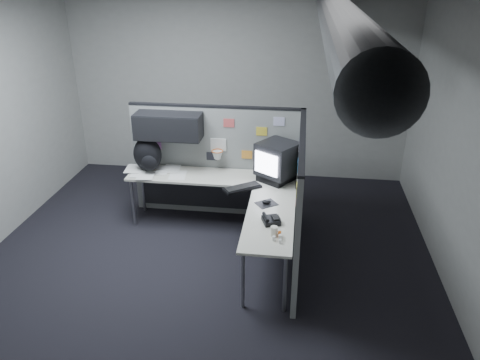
# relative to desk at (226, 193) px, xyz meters

# --- Properties ---
(room) EXTENTS (5.62, 5.62, 3.22)m
(room) POSITION_rel_desk_xyz_m (0.41, -0.70, 1.48)
(room) COLOR black
(room) RESTS_ON ground
(partition_back) EXTENTS (2.44, 0.42, 1.63)m
(partition_back) POSITION_rel_desk_xyz_m (-0.40, 0.53, 0.38)
(partition_back) COLOR gray
(partition_back) RESTS_ON ground
(partition_right) EXTENTS (0.07, 2.23, 1.63)m
(partition_right) POSITION_rel_desk_xyz_m (0.95, -0.49, 0.21)
(partition_right) COLOR gray
(partition_right) RESTS_ON ground
(desk) EXTENTS (2.31, 2.11, 0.73)m
(desk) POSITION_rel_desk_xyz_m (0.00, 0.00, 0.00)
(desk) COLOR beige
(desk) RESTS_ON ground
(monitor) EXTENTS (0.63, 0.63, 0.52)m
(monitor) POSITION_rel_desk_xyz_m (0.65, 0.27, 0.39)
(monitor) COLOR black
(monitor) RESTS_ON desk
(keyboard) EXTENTS (0.50, 0.43, 0.04)m
(keyboard) POSITION_rel_desk_xyz_m (0.23, -0.09, 0.14)
(keyboard) COLOR black
(keyboard) RESTS_ON desk
(mouse) EXTENTS (0.30, 0.29, 0.05)m
(mouse) POSITION_rel_desk_xyz_m (0.57, -0.46, 0.13)
(mouse) COLOR black
(mouse) RESTS_ON desk
(phone) EXTENTS (0.23, 0.25, 0.09)m
(phone) POSITION_rel_desk_xyz_m (0.65, -0.90, 0.15)
(phone) COLOR black
(phone) RESTS_ON desk
(bottles) EXTENTS (0.11, 0.16, 0.07)m
(bottles) POSITION_rel_desk_xyz_m (0.76, -1.25, 0.15)
(bottles) COLOR silver
(bottles) RESTS_ON desk
(cup) EXTENTS (0.08, 0.08, 0.11)m
(cup) POSITION_rel_desk_xyz_m (0.71, -1.17, 0.17)
(cup) COLOR beige
(cup) RESTS_ON desk
(papers) EXTENTS (0.92, 0.63, 0.02)m
(papers) POSITION_rel_desk_xyz_m (-1.05, 0.28, 0.13)
(papers) COLOR white
(papers) RESTS_ON desk
(backpack) EXTENTS (0.42, 0.38, 0.48)m
(backpack) POSITION_rel_desk_xyz_m (-1.15, 0.32, 0.35)
(backpack) COLOR black
(backpack) RESTS_ON desk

